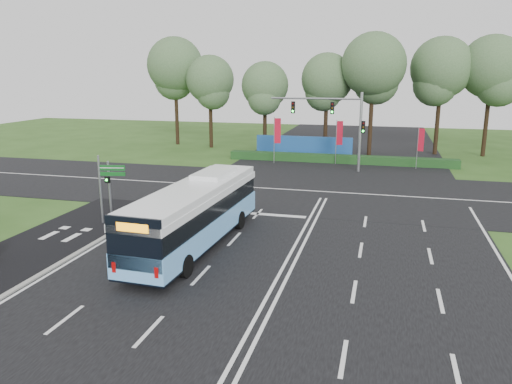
# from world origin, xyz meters

# --- Properties ---
(ground) EXTENTS (120.00, 120.00, 0.00)m
(ground) POSITION_xyz_m (0.00, 0.00, 0.00)
(ground) COLOR #2D4F1A
(ground) RESTS_ON ground
(road_main) EXTENTS (20.00, 120.00, 0.04)m
(road_main) POSITION_xyz_m (0.00, 0.00, 0.02)
(road_main) COLOR black
(road_main) RESTS_ON ground
(road_cross) EXTENTS (120.00, 14.00, 0.05)m
(road_cross) POSITION_xyz_m (0.00, 12.00, 0.03)
(road_cross) COLOR black
(road_cross) RESTS_ON ground
(bike_path) EXTENTS (5.00, 18.00, 0.06)m
(bike_path) POSITION_xyz_m (-12.50, -3.00, 0.03)
(bike_path) COLOR black
(bike_path) RESTS_ON ground
(kerb_strip) EXTENTS (0.25, 18.00, 0.12)m
(kerb_strip) POSITION_xyz_m (-10.10, -3.00, 0.06)
(kerb_strip) COLOR gray
(kerb_strip) RESTS_ON ground
(city_bus) EXTENTS (3.04, 12.12, 3.45)m
(city_bus) POSITION_xyz_m (-4.86, -1.45, 1.74)
(city_bus) COLOR #6AB2F5
(city_bus) RESTS_ON ground
(pedestrian_signal) EXTENTS (0.31, 0.42, 3.49)m
(pedestrian_signal) POSITION_xyz_m (-11.86, 2.15, 1.91)
(pedestrian_signal) COLOR gray
(pedestrian_signal) RESTS_ON ground
(street_sign) EXTENTS (1.56, 0.38, 4.06)m
(street_sign) POSITION_xyz_m (-11.32, 0.94, 2.55)
(street_sign) COLOR gray
(street_sign) RESTS_ON ground
(banner_flag_left) EXTENTS (0.66, 0.16, 4.49)m
(banner_flag_left) POSITION_xyz_m (-5.96, 22.74, 2.93)
(banner_flag_left) COLOR gray
(banner_flag_left) RESTS_ON ground
(banner_flag_mid) EXTENTS (0.61, 0.21, 4.26)m
(banner_flag_mid) POSITION_xyz_m (-0.14, 23.80, 2.79)
(banner_flag_mid) COLOR gray
(banner_flag_mid) RESTS_ON ground
(banner_flag_right) EXTENTS (0.55, 0.21, 3.84)m
(banner_flag_right) POSITION_xyz_m (7.24, 23.00, 2.53)
(banner_flag_right) COLOR gray
(banner_flag_right) RESTS_ON ground
(traffic_light_gantry) EXTENTS (8.41, 0.28, 7.00)m
(traffic_light_gantry) POSITION_xyz_m (0.21, 20.50, 4.66)
(traffic_light_gantry) COLOR gray
(traffic_light_gantry) RESTS_ON ground
(hedge) EXTENTS (22.00, 1.20, 0.80)m
(hedge) POSITION_xyz_m (0.00, 24.50, 0.40)
(hedge) COLOR #153A18
(hedge) RESTS_ON ground
(blue_hoarding) EXTENTS (10.00, 0.30, 2.20)m
(blue_hoarding) POSITION_xyz_m (-4.00, 27.00, 1.10)
(blue_hoarding) COLOR #1A498D
(blue_hoarding) RESTS_ON ground
(eucalyptus_row) EXTENTS (54.38, 9.43, 12.79)m
(eucalyptus_row) POSITION_xyz_m (2.88, 31.62, 8.66)
(eucalyptus_row) COLOR black
(eucalyptus_row) RESTS_ON ground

